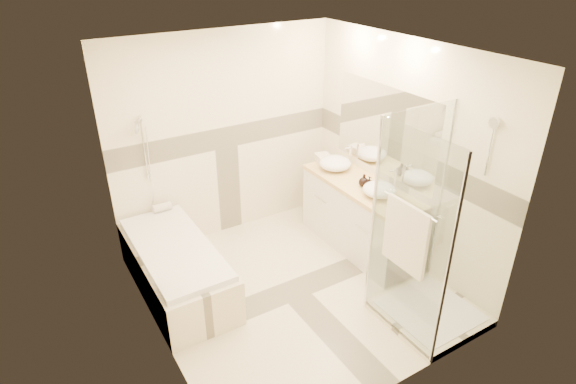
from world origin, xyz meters
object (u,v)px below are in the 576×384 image
amenity_bottle_a (369,183)px  shower_enclosure (421,275)px  vanity (359,216)px  vessel_sink_far (379,190)px  vessel_sink_near (335,163)px  bathtub (176,266)px  amenity_bottle_b (364,180)px

amenity_bottle_a → shower_enclosure: bearing=-103.5°
vanity → vessel_sink_far: size_ratio=4.45×
vanity → shower_enclosure: size_ratio=0.79×
vessel_sink_near → vessel_sink_far: bearing=-90.0°
bathtub → shower_enclosure: size_ratio=0.83×
shower_enclosure → amenity_bottle_b: size_ratio=13.81×
shower_enclosure → vessel_sink_far: bearing=74.1°
bathtub → vessel_sink_near: bearing=3.9°
shower_enclosure → amenity_bottle_b: (0.27, 1.22, 0.42)m
bathtub → amenity_bottle_a: amenity_bottle_a is taller
bathtub → vessel_sink_far: 2.31m
amenity_bottle_a → amenity_bottle_b: bearing=90.0°
bathtub → amenity_bottle_a: 2.27m
bathtub → shower_enclosure: bearing=-41.1°
vanity → vessel_sink_far: bearing=-93.7°
amenity_bottle_a → amenity_bottle_b: (0.00, 0.09, -0.00)m
amenity_bottle_a → amenity_bottle_b: amenity_bottle_a is taller
vessel_sink_far → vessel_sink_near: bearing=90.0°
amenity_bottle_b → vessel_sink_far: bearing=-90.0°
vessel_sink_near → amenity_bottle_a: bearing=-90.0°
bathtub → amenity_bottle_b: amenity_bottle_b is taller
bathtub → amenity_bottle_b: bearing=-10.6°
bathtub → shower_enclosure: 2.47m
shower_enclosure → vanity: bearing=77.0°
vanity → shower_enclosure: (-0.29, -1.27, 0.08)m
vessel_sink_near → vanity: bearing=-87.7°
vessel_sink_far → amenity_bottle_a: (0.00, 0.17, 0.00)m
vanity → shower_enclosure: shower_enclosure is taller
bathtub → vessel_sink_near: 2.22m
vessel_sink_near → amenity_bottle_a: (0.00, -0.63, -0.00)m
amenity_bottle_a → vessel_sink_near: bearing=90.0°
amenity_bottle_a → bathtub: bearing=167.1°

